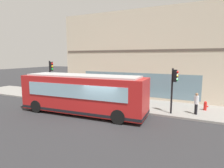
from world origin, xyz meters
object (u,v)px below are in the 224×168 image
traffic_light_down_block (51,73)px  fire_hydrant (205,106)px  pedestrian_near_building_entrance (109,87)px  pedestrian_by_light_pole (196,102)px  pedestrian_walking_along_curb (61,85)px  traffic_light_near_corner (174,82)px  city_bus_nearside (82,94)px

traffic_light_down_block → fire_hydrant: traffic_light_down_block is taller
fire_hydrant → pedestrian_near_building_entrance: (1.36, 9.44, 0.64)m
pedestrian_by_light_pole → pedestrian_near_building_entrance: bearing=71.8°
pedestrian_near_building_entrance → pedestrian_by_light_pole: (-2.88, -8.78, -0.07)m
traffic_light_down_block → pedestrian_walking_along_curb: bearing=24.7°
fire_hydrant → traffic_light_down_block: bearing=99.3°
fire_hydrant → pedestrian_by_light_pole: size_ratio=0.45×
traffic_light_near_corner → traffic_light_down_block: bearing=91.1°
fire_hydrant → pedestrian_walking_along_curb: size_ratio=0.43×
pedestrian_by_light_pole → traffic_light_near_corner: bearing=109.7°
traffic_light_down_block → fire_hydrant: (2.32, -14.08, -2.36)m
city_bus_nearside → pedestrian_near_building_entrance: size_ratio=5.85×
pedestrian_near_building_entrance → pedestrian_walking_along_curb: bearing=97.8°
fire_hydrant → pedestrian_by_light_pole: pedestrian_by_light_pole is taller
city_bus_nearside → traffic_light_near_corner: bearing=-68.7°
city_bus_nearside → traffic_light_down_block: size_ratio=2.60×
city_bus_nearside → pedestrian_by_light_pole: size_ratio=6.24×
traffic_light_down_block → pedestrian_by_light_pole: 13.57m
fire_hydrant → pedestrian_near_building_entrance: bearing=81.8°
traffic_light_near_corner → fire_hydrant: 3.69m
city_bus_nearside → pedestrian_walking_along_curb: 8.44m
traffic_light_down_block → pedestrian_near_building_entrance: traffic_light_down_block is taller
traffic_light_near_corner → pedestrian_by_light_pole: bearing=-70.3°
traffic_light_down_block → pedestrian_walking_along_curb: 3.60m
city_bus_nearside → pedestrian_near_building_entrance: bearing=6.7°
fire_hydrant → pedestrian_near_building_entrance: pedestrian_near_building_entrance is taller
traffic_light_down_block → pedestrian_near_building_entrance: bearing=-51.6°
pedestrian_walking_along_curb → traffic_light_down_block: bearing=-155.3°
city_bus_nearside → traffic_light_down_block: (2.31, 5.34, 1.32)m
traffic_light_down_block → pedestrian_near_building_entrance: (3.68, -4.64, -1.72)m
city_bus_nearside → pedestrian_by_light_pole: (3.11, -8.08, -0.47)m
traffic_light_near_corner → pedestrian_walking_along_curb: size_ratio=2.01×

